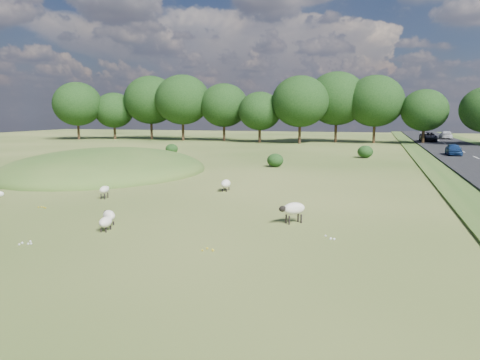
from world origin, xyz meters
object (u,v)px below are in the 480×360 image
car_0 (428,137)px  car_4 (454,149)px  sheep_0 (226,184)px  sheep_4 (109,215)px  sheep_5 (106,222)px  sheep_2 (104,190)px  sheep_1 (293,209)px  car_1 (446,135)px

car_0 → car_4: size_ratio=1.45×
sheep_0 → sheep_4: bearing=-16.2°
sheep_5 → car_4: (19.31, 39.62, 0.50)m
sheep_4 → sheep_2: bearing=-13.2°
sheep_0 → sheep_1: sheep_1 is taller
sheep_5 → car_0: size_ratio=0.20×
sheep_0 → car_0: (17.53, 55.08, 0.54)m
sheep_4 → sheep_5: 1.21m
sheep_0 → sheep_1: size_ratio=1.02×
sheep_1 → car_4: (11.93, 36.08, 0.22)m
sheep_2 → car_1: bearing=-31.7°
sheep_1 → car_0: (11.93, 62.55, 0.34)m
sheep_1 → car_1: (15.73, 71.13, 0.29)m
sheep_0 → sheep_1: 9.34m
car_4 → sheep_4: bearing=-117.2°
sheep_4 → sheep_1: bearing=-119.7°
sheep_2 → car_4: car_4 is taller
sheep_5 → car_0: bearing=-25.5°
sheep_4 → car_4: (19.84, 38.53, 0.49)m
sheep_5 → car_4: bearing=-35.2°
sheep_2 → car_1: (27.30, 68.09, 0.43)m
sheep_1 → car_4: size_ratio=0.34×
sheep_2 → sheep_1: bearing=-114.5°
sheep_2 → sheep_4: 6.59m
sheep_0 → sheep_5: 11.16m
sheep_4 → car_1: 77.29m
sheep_0 → sheep_2: size_ratio=1.21×
sheep_1 → sheep_2: sheep_1 is taller
sheep_1 → car_1: 72.85m
car_0 → car_4: bearing=-90.0°
sheep_0 → car_4: (17.53, 28.61, 0.42)m
car_4 → car_1: bearing=83.8°
car_1 → car_4: 35.25m
sheep_1 → sheep_2: size_ratio=1.19×
sheep_2 → sheep_5: sheep_2 is taller
sheep_0 → sheep_2: bearing=-56.4°
sheep_5 → car_0: car_0 is taller
sheep_5 → car_1: bearing=-26.4°
sheep_2 → car_0: bearing=-31.4°
sheep_5 → sheep_1: bearing=-73.6°
sheep_0 → sheep_5: size_ratio=1.19×
car_0 → car_1: bearing=66.1°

